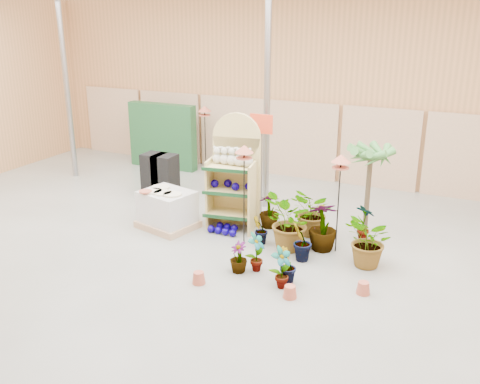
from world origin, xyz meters
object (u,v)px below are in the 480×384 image
(bird_table_front, at_px, (244,152))
(potted_plant_2, at_px, (290,223))
(pallet_stack, at_px, (167,210))
(display_shelf, at_px, (234,176))

(bird_table_front, height_order, potted_plant_2, bird_table_front)
(bird_table_front, bearing_deg, potted_plant_2, 2.51)
(pallet_stack, distance_m, potted_plant_2, 2.64)
(pallet_stack, bearing_deg, display_shelf, 43.46)
(potted_plant_2, bearing_deg, display_shelf, 155.07)
(pallet_stack, relative_size, bird_table_front, 0.66)
(display_shelf, distance_m, potted_plant_2, 1.67)
(bird_table_front, relative_size, potted_plant_2, 1.76)
(display_shelf, bearing_deg, bird_table_front, -62.62)
(bird_table_front, distance_m, potted_plant_2, 1.53)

